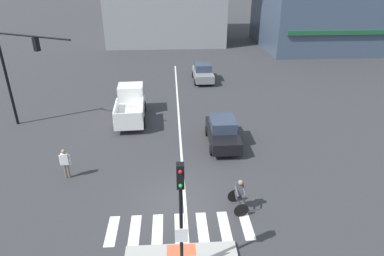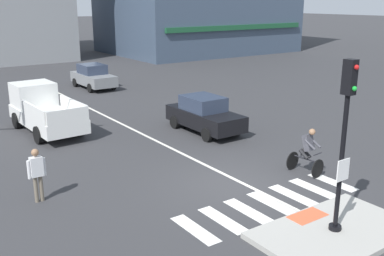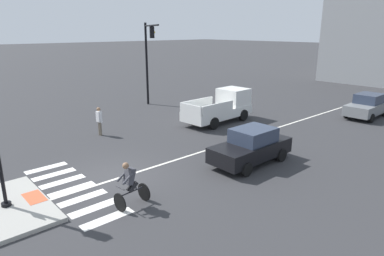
% 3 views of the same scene
% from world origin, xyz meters
% --- Properties ---
extents(ground_plane, '(300.00, 300.00, 0.00)m').
position_xyz_m(ground_plane, '(0.00, 0.00, 0.00)').
color(ground_plane, '#333335').
extents(traffic_island, '(4.24, 2.52, 0.15)m').
position_xyz_m(traffic_island, '(0.00, -3.98, 0.07)').
color(traffic_island, '#A3A099').
rests_on(traffic_island, ground).
extents(tactile_pad_front, '(1.10, 0.60, 0.01)m').
position_xyz_m(tactile_pad_front, '(0.00, -3.07, 0.15)').
color(tactile_pad_front, '#DB5B38').
rests_on(tactile_pad_front, traffic_island).
extents(signal_pole, '(0.44, 0.38, 4.40)m').
position_xyz_m(signal_pole, '(0.00, -3.99, 2.80)').
color(signal_pole, black).
rests_on(signal_pole, traffic_island).
extents(crosswalk_stripe_a, '(0.44, 1.80, 0.01)m').
position_xyz_m(crosswalk_stripe_a, '(-2.82, -1.69, 0.00)').
color(crosswalk_stripe_a, silver).
rests_on(crosswalk_stripe_a, ground).
extents(crosswalk_stripe_b, '(0.44, 1.80, 0.01)m').
position_xyz_m(crosswalk_stripe_b, '(-1.88, -1.69, 0.00)').
color(crosswalk_stripe_b, silver).
rests_on(crosswalk_stripe_b, ground).
extents(crosswalk_stripe_c, '(0.44, 1.80, 0.01)m').
position_xyz_m(crosswalk_stripe_c, '(-0.94, -1.69, 0.00)').
color(crosswalk_stripe_c, silver).
rests_on(crosswalk_stripe_c, ground).
extents(crosswalk_stripe_d, '(0.44, 1.80, 0.01)m').
position_xyz_m(crosswalk_stripe_d, '(0.00, -1.69, 0.00)').
color(crosswalk_stripe_d, silver).
rests_on(crosswalk_stripe_d, ground).
extents(crosswalk_stripe_e, '(0.44, 1.80, 0.01)m').
position_xyz_m(crosswalk_stripe_e, '(0.94, -1.69, 0.00)').
color(crosswalk_stripe_e, silver).
rests_on(crosswalk_stripe_e, ground).
extents(crosswalk_stripe_f, '(0.44, 1.80, 0.01)m').
position_xyz_m(crosswalk_stripe_f, '(1.88, -1.69, 0.00)').
color(crosswalk_stripe_f, silver).
rests_on(crosswalk_stripe_f, ground).
extents(crosswalk_stripe_g, '(0.44, 1.80, 0.01)m').
position_xyz_m(crosswalk_stripe_g, '(2.82, -1.69, 0.00)').
color(crosswalk_stripe_g, silver).
rests_on(crosswalk_stripe_g, ground).
extents(lane_centre_line, '(0.14, 28.00, 0.01)m').
position_xyz_m(lane_centre_line, '(0.28, 10.00, 0.00)').
color(lane_centre_line, silver).
rests_on(lane_centre_line, ground).
extents(car_black_eastbound_mid, '(1.85, 4.10, 1.64)m').
position_xyz_m(car_black_eastbound_mid, '(2.85, 5.60, 0.81)').
color(car_black_eastbound_mid, black).
rests_on(car_black_eastbound_mid, ground).
extents(car_grey_eastbound_distant, '(1.91, 4.13, 1.64)m').
position_xyz_m(car_grey_eastbound_distant, '(2.83, 18.44, 0.81)').
color(car_grey_eastbound_distant, slate).
rests_on(car_grey_eastbound_distant, ground).
extents(pickup_truck_white_westbound_far, '(2.24, 5.19, 2.08)m').
position_xyz_m(pickup_truck_white_westbound_far, '(-3.16, 10.06, 0.98)').
color(pickup_truck_white_westbound_far, white).
rests_on(pickup_truck_white_westbound_far, ground).
extents(cyclist, '(0.77, 1.15, 1.68)m').
position_xyz_m(cyclist, '(2.64, -0.69, 0.87)').
color(cyclist, black).
rests_on(cyclist, ground).
extents(pedestrian_at_curb_left, '(0.55, 0.23, 1.67)m').
position_xyz_m(pedestrian_at_curb_left, '(-5.68, 2.41, 0.98)').
color(pedestrian_at_curb_left, '#6B6051').
rests_on(pedestrian_at_curb_left, ground).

